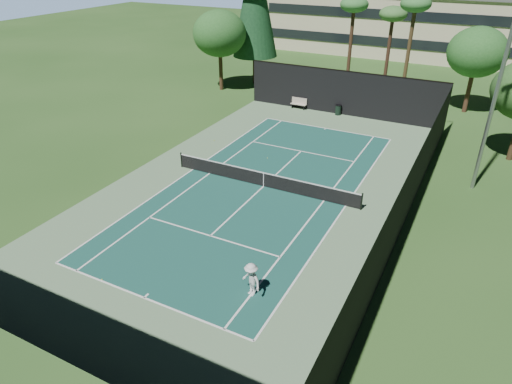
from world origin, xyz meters
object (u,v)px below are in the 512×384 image
at_px(tennis_net, 264,179).
at_px(park_bench, 299,103).
at_px(tennis_ball_b, 268,158).
at_px(tennis_ball_d, 214,140).
at_px(tennis_ball_c, 286,179).
at_px(player, 251,280).
at_px(tennis_ball_a, 102,280).
at_px(trash_bin, 338,110).

height_order(tennis_net, park_bench, tennis_net).
xyz_separation_m(tennis_ball_b, tennis_ball_d, (-5.27, 1.09, 0.01)).
bearing_deg(tennis_ball_c, player, -73.79).
relative_size(player, tennis_ball_b, 28.30).
relative_size(player, tennis_ball_a, 27.63).
xyz_separation_m(tennis_net, tennis_ball_b, (-1.70, 4.09, -0.53)).
bearing_deg(tennis_net, tennis_ball_a, -102.18).
bearing_deg(tennis_ball_d, tennis_net, -36.63).
height_order(player, park_bench, player).
relative_size(tennis_net, tennis_ball_c, 182.64).
relative_size(tennis_ball_c, park_bench, 0.05).
height_order(tennis_ball_c, tennis_ball_d, tennis_ball_d).
height_order(tennis_ball_b, tennis_ball_d, tennis_ball_d).
bearing_deg(tennis_net, tennis_ball_d, 143.37).
distance_m(player, tennis_ball_a, 7.10).
bearing_deg(player, tennis_ball_c, 128.96).
xyz_separation_m(tennis_net, trash_bin, (-0.21, 15.74, -0.08)).
relative_size(tennis_ball_b, tennis_ball_d, 0.78).
xyz_separation_m(tennis_net, player, (4.11, -9.49, 0.28)).
bearing_deg(tennis_ball_d, park_bench, 74.88).
bearing_deg(tennis_ball_d, tennis_ball_c, -24.86).
relative_size(tennis_net, player, 7.73).
bearing_deg(tennis_ball_c, tennis_ball_d, 155.14).
xyz_separation_m(player, tennis_ball_b, (-5.80, 13.58, -0.81)).
distance_m(player, park_bench, 26.58).
bearing_deg(trash_bin, tennis_ball_c, -85.52).
xyz_separation_m(tennis_ball_c, park_bench, (-5.00, 14.26, 0.51)).
bearing_deg(tennis_net, player, -66.61).
bearing_deg(tennis_ball_a, tennis_ball_d, 104.57).
xyz_separation_m(player, trash_bin, (-4.32, 25.23, -0.36)).
bearing_deg(trash_bin, tennis_ball_d, -122.59).
height_order(tennis_ball_a, tennis_ball_c, tennis_ball_c).
height_order(tennis_ball_b, tennis_ball_c, tennis_ball_c).
relative_size(tennis_ball_a, tennis_ball_d, 0.80).
bearing_deg(tennis_ball_c, tennis_net, -120.46).
bearing_deg(tennis_ball_d, tennis_ball_a, -75.43).
relative_size(tennis_ball_c, tennis_ball_d, 0.94).
xyz_separation_m(tennis_ball_c, tennis_ball_d, (-7.87, 3.64, 0.00)).
height_order(tennis_net, tennis_ball_c, tennis_net).
xyz_separation_m(tennis_ball_c, trash_bin, (-1.11, 14.21, 0.44)).
xyz_separation_m(tennis_net, tennis_ball_d, (-6.96, 5.18, -0.52)).
distance_m(tennis_ball_d, park_bench, 11.00).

